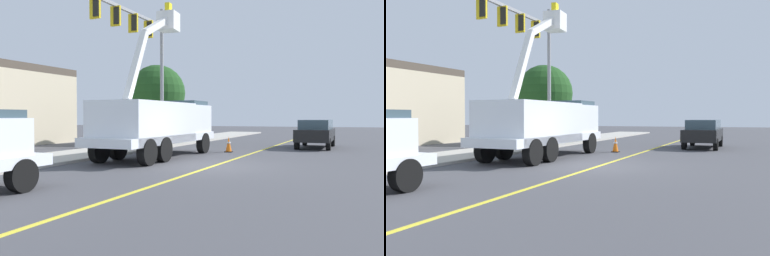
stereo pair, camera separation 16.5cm
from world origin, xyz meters
TOP-DOWN VIEW (x-y plane):
  - ground at (0.00, 0.00)m, footprint 120.00×120.00m
  - sidewalk_far_side at (0.63, 7.26)m, footprint 60.09×8.79m
  - lane_centre_stripe at (0.00, 0.00)m, footprint 49.83×4.49m
  - utility_bucket_truck at (2.48, 3.28)m, footprint 8.39×3.20m
  - passing_minivan at (10.54, -3.50)m, footprint 4.95×2.31m
  - traffic_cone_mid_front at (6.02, 0.81)m, footprint 0.40×0.40m
  - traffic_signal_mast at (5.77, 5.79)m, footprint 7.44×0.99m
  - street_tree_right at (10.70, 7.03)m, footprint 3.92×3.92m

SIDE VIEW (x-z plane):
  - ground at x=0.00m, z-range 0.00..0.00m
  - lane_centre_stripe at x=0.00m, z-range 0.00..0.01m
  - sidewalk_far_side at x=0.63m, z-range 0.00..0.12m
  - traffic_cone_mid_front at x=6.02m, z-range -0.01..0.81m
  - passing_minivan at x=10.54m, z-range 0.13..1.82m
  - utility_bucket_truck at x=2.48m, z-range -2.10..5.34m
  - street_tree_right at x=10.70m, z-range 0.76..6.22m
  - traffic_signal_mast at x=5.77m, z-range 1.77..10.27m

